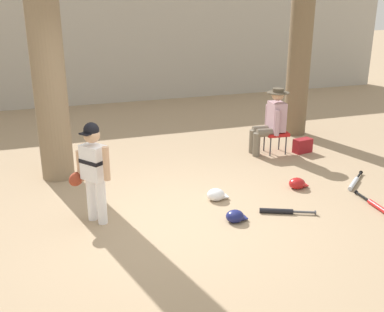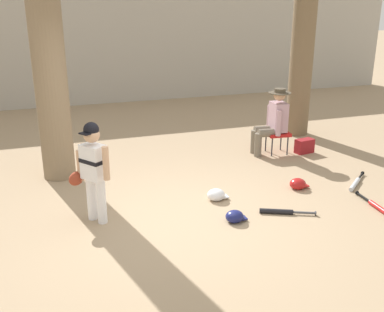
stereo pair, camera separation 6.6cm
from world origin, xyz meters
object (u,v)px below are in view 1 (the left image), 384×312
(folding_stool, at_px, (275,134))
(batting_helmet_white, at_px, (216,195))
(tree_behind_spectator, at_px, (301,41))
(young_ballplayer, at_px, (93,167))
(bat_black_composite, at_px, (281,211))
(batting_helmet_red, at_px, (297,183))
(bat_red_barrel, at_px, (377,206))
(batting_helmet_navy, at_px, (235,216))
(bat_aluminum_silver, at_px, (354,182))
(tree_near_player, at_px, (45,36))
(seated_spectator, at_px, (271,119))
(handbag_beside_stool, at_px, (303,146))

(folding_stool, bearing_deg, batting_helmet_white, -139.19)
(tree_behind_spectator, relative_size, batting_helmet_white, 14.68)
(batting_helmet_white, bearing_deg, tree_behind_spectator, 42.19)
(young_ballplayer, xyz_separation_m, batting_helmet_white, (1.69, 0.10, -0.67))
(bat_black_composite, distance_m, batting_helmet_red, 0.95)
(bat_red_barrel, bearing_deg, bat_black_composite, 166.96)
(tree_behind_spectator, xyz_separation_m, batting_helmet_white, (-2.84, -2.58, -1.83))
(batting_helmet_navy, xyz_separation_m, batting_helmet_white, (0.02, 0.70, 0.01))
(bat_aluminum_silver, relative_size, batting_helmet_red, 2.24)
(young_ballplayer, relative_size, batting_helmet_white, 4.33)
(young_ballplayer, xyz_separation_m, bat_red_barrel, (3.64, -0.90, -0.71))
(tree_near_player, bearing_deg, batting_helmet_red, -26.66)
(seated_spectator, height_order, batting_helmet_red, seated_spectator)
(folding_stool, bearing_deg, bat_black_composite, -117.44)
(seated_spectator, bearing_deg, tree_behind_spectator, 41.59)
(bat_black_composite, bearing_deg, batting_helmet_white, 132.67)
(bat_black_composite, bearing_deg, batting_helmet_red, 45.35)
(bat_red_barrel, bearing_deg, folding_stool, 93.03)
(folding_stool, distance_m, bat_aluminum_silver, 1.83)
(seated_spectator, xyz_separation_m, handbag_beside_stool, (0.59, -0.17, -0.51))
(folding_stool, bearing_deg, batting_helmet_red, -107.71)
(batting_helmet_navy, distance_m, batting_helmet_white, 0.70)
(handbag_beside_stool, relative_size, bat_black_composite, 0.49)
(folding_stool, bearing_deg, seated_spectator, 173.86)
(tree_behind_spectator, distance_m, batting_helmet_white, 4.25)
(tree_near_player, distance_m, batting_helmet_red, 4.30)
(young_ballplayer, relative_size, batting_helmet_red, 4.45)
(bat_black_composite, bearing_deg, bat_red_barrel, -13.04)
(bat_black_composite, xyz_separation_m, batting_helmet_white, (-0.64, 0.70, 0.04))
(bat_black_composite, bearing_deg, tree_near_player, 138.65)
(young_ballplayer, relative_size, bat_red_barrel, 1.63)
(bat_aluminum_silver, bearing_deg, handbag_beside_stool, 86.59)
(folding_stool, height_order, seated_spectator, seated_spectator)
(tree_near_player, bearing_deg, bat_aluminum_silver, -23.54)
(young_ballplayer, relative_size, batting_helmet_navy, 4.68)
(tree_behind_spectator, relative_size, batting_helmet_red, 15.07)
(batting_helmet_navy, bearing_deg, tree_near_player, 130.49)
(folding_stool, bearing_deg, batting_helmet_navy, -129.11)
(handbag_beside_stool, bearing_deg, folding_stool, 162.67)
(young_ballplayer, relative_size, seated_spectator, 1.09)
(batting_helmet_navy, height_order, batting_helmet_red, batting_helmet_red)
(bat_black_composite, relative_size, batting_helmet_white, 2.31)
(handbag_beside_stool, xyz_separation_m, bat_black_composite, (-1.67, -2.11, -0.10))
(handbag_beside_stool, bearing_deg, young_ballplayer, -159.33)
(tree_behind_spectator, relative_size, bat_red_barrel, 5.51)
(tree_near_player, relative_size, batting_helmet_red, 17.77)
(folding_stool, xyz_separation_m, seated_spectator, (-0.10, 0.01, 0.28))
(batting_helmet_red, bearing_deg, folding_stool, 72.29)
(bat_aluminum_silver, distance_m, bat_red_barrel, 0.85)
(seated_spectator, xyz_separation_m, batting_helmet_navy, (-1.74, -2.27, -0.57))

